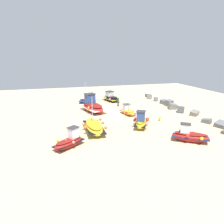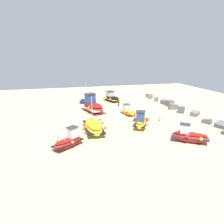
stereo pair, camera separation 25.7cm
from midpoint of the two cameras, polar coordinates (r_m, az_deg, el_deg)
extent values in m
plane|color=#C6B289|center=(29.88, 3.09, -0.46)|extent=(55.04, 55.04, 0.00)
ellipsoid|color=gold|center=(29.50, 4.82, -0.07)|extent=(3.33, 1.86, 0.70)
cube|color=maroon|center=(29.49, 4.83, -0.01)|extent=(3.21, 1.85, 0.12)
ellipsoid|color=gold|center=(29.42, 4.84, 0.43)|extent=(2.93, 1.61, 0.16)
cube|color=silver|center=(29.65, 4.45, 1.47)|extent=(0.94, 1.00, 0.81)
cube|color=#333338|center=(29.54, 4.47, 2.28)|extent=(1.09, 1.16, 0.06)
cylinder|color=#B7B7BC|center=(28.77, 5.36, 2.33)|extent=(0.08, 0.08, 2.11)
sphere|color=red|center=(28.37, 4.38, -0.17)|extent=(0.34, 0.34, 0.34)
sphere|color=#EA7F75|center=(29.62, 6.36, 0.29)|extent=(0.34, 0.34, 0.34)
sphere|color=#EA7F75|center=(29.29, 3.29, 0.31)|extent=(0.34, 0.34, 0.34)
sphere|color=#EA7F75|center=(30.50, 5.26, 0.89)|extent=(0.34, 0.34, 0.34)
ellipsoid|color=gold|center=(22.83, -5.04, -4.39)|extent=(4.90, 1.94, 1.18)
cube|color=black|center=(22.81, -5.05, -4.27)|extent=(4.71, 1.94, 0.23)
ellipsoid|color=gold|center=(22.68, -5.07, -3.36)|extent=(4.32, 1.65, 0.29)
cylinder|color=#B7B7BC|center=(22.90, -5.48, 0.83)|extent=(0.08, 0.08, 2.90)
sphere|color=orange|center=(24.15, -3.17, -2.11)|extent=(0.36, 0.36, 0.36)
sphere|color=#EA7F75|center=(23.23, -7.95, -3.40)|extent=(0.36, 0.36, 0.36)
sphere|color=orange|center=(22.88, -2.44, -3.12)|extent=(0.36, 0.36, 0.36)
sphere|color=orange|center=(21.92, -7.48, -4.34)|extent=(0.36, 0.36, 0.36)
sphere|color=orange|center=(21.66, -1.63, -4.55)|extent=(0.36, 0.36, 0.36)
ellipsoid|color=maroon|center=(30.91, -5.19, 1.21)|extent=(5.72, 3.73, 1.27)
cube|color=white|center=(30.89, -5.19, 1.32)|extent=(5.53, 3.71, 0.17)
ellipsoid|color=maroon|center=(30.78, -5.22, 2.12)|extent=(5.02, 3.25, 0.26)
cube|color=#2D4784|center=(31.43, -6.06, 3.92)|extent=(1.58, 1.66, 1.45)
cube|color=#333338|center=(31.28, -6.10, 5.28)|extent=(1.83, 1.92, 0.06)
sphere|color=yellow|center=(29.47, -6.47, 1.30)|extent=(0.30, 0.30, 0.30)
sphere|color=#EA7F75|center=(32.18, -4.06, 2.38)|extent=(0.30, 0.30, 0.30)
ellipsoid|color=gold|center=(24.63, 8.58, -3.06)|extent=(4.03, 3.01, 1.02)
cube|color=black|center=(24.61, 8.59, -2.95)|extent=(3.90, 2.95, 0.13)
ellipsoid|color=gold|center=(24.50, 8.62, -2.16)|extent=(3.53, 2.63, 0.20)
cube|color=#2D4784|center=(23.66, 8.52, -1.19)|extent=(1.25, 1.25, 1.12)
cube|color=#333338|center=(23.49, 8.58, 0.19)|extent=(1.45, 1.45, 0.06)
sphere|color=orange|center=(25.53, 10.56, -1.84)|extent=(0.36, 0.36, 0.36)
sphere|color=red|center=(25.12, 7.00, -1.91)|extent=(0.36, 0.36, 0.36)
sphere|color=red|center=(24.45, 10.41, -2.31)|extent=(0.36, 0.36, 0.36)
sphere|color=red|center=(24.06, 6.68, -2.41)|extent=(0.36, 0.36, 0.36)
sphere|color=#EA7F75|center=(23.47, 10.20, -3.46)|extent=(0.36, 0.36, 0.36)
ellipsoid|color=black|center=(38.02, 0.05, 3.84)|extent=(4.57, 3.02, 0.95)
cube|color=gold|center=(38.01, 0.05, 3.91)|extent=(4.43, 3.01, 0.12)
ellipsoid|color=black|center=(37.94, 0.05, 4.40)|extent=(4.02, 2.64, 0.19)
cube|color=silver|center=(38.22, -0.33, 5.28)|extent=(1.50, 1.52, 0.89)
cube|color=#333338|center=(38.13, -0.33, 5.98)|extent=(1.74, 1.77, 0.06)
sphere|color=#EA7F75|center=(36.52, -0.28, 3.77)|extent=(0.33, 0.33, 0.33)
sphere|color=orange|center=(38.23, 1.61, 4.29)|extent=(0.33, 0.33, 0.33)
sphere|color=yellow|center=(37.73, -1.53, 4.21)|extent=(0.33, 0.33, 0.33)
sphere|color=yellow|center=(39.39, 0.36, 4.83)|extent=(0.33, 0.33, 0.33)
ellipsoid|color=maroon|center=(19.49, -12.15, -8.74)|extent=(2.84, 3.29, 0.87)
cube|color=black|center=(19.48, -12.16, -8.63)|extent=(2.77, 3.19, 0.12)
ellipsoid|color=maroon|center=(19.35, -12.21, -7.82)|extent=(2.47, 2.88, 0.18)
cube|color=silver|center=(19.50, -10.89, -5.77)|extent=(1.08, 1.10, 0.99)
cube|color=#333338|center=(19.31, -10.97, -4.32)|extent=(1.25, 1.28, 0.06)
cylinder|color=#B7B7BC|center=(18.70, -13.21, -4.52)|extent=(0.08, 0.08, 2.42)
sphere|color=yellow|center=(19.46, -15.21, -7.96)|extent=(0.27, 0.27, 0.27)
sphere|color=#EA7F75|center=(18.88, -10.88, -8.52)|extent=(0.27, 0.27, 0.27)
sphere|color=#EA7F75|center=(20.28, -11.78, -6.74)|extent=(0.27, 0.27, 0.27)
ellipsoid|color=navy|center=(36.60, -6.72, 3.15)|extent=(1.42, 3.25, 0.84)
cube|color=#1E6670|center=(36.59, -6.73, 3.21)|extent=(1.42, 3.13, 0.13)
ellipsoid|color=#151E45|center=(36.53, -6.74, 3.65)|extent=(1.22, 2.86, 0.18)
cylinder|color=#B7B7BC|center=(36.21, -7.26, 6.07)|extent=(0.08, 0.08, 3.03)
sphere|color=orange|center=(37.19, -8.12, 3.70)|extent=(0.29, 0.29, 0.29)
sphere|color=orange|center=(35.84, -7.08, 3.26)|extent=(0.29, 0.29, 0.29)
sphere|color=orange|center=(37.26, -6.41, 3.82)|extent=(0.29, 0.29, 0.29)
sphere|color=orange|center=(35.93, -5.31, 3.39)|extent=(0.29, 0.29, 0.29)
ellipsoid|color=maroon|center=(21.65, 21.78, -6.84)|extent=(3.04, 3.72, 0.96)
cube|color=navy|center=(21.63, 21.79, -6.73)|extent=(2.99, 3.61, 0.10)
ellipsoid|color=maroon|center=(21.51, 21.88, -5.88)|extent=(2.67, 3.26, 0.17)
cube|color=white|center=(21.29, 20.50, -4.46)|extent=(1.05, 1.10, 0.88)
cube|color=#333338|center=(21.14, 20.62, -3.26)|extent=(1.22, 1.28, 0.06)
sphere|color=yellow|center=(20.95, 24.56, -7.07)|extent=(0.33, 0.33, 0.33)
sphere|color=#EA7F75|center=(22.27, 22.58, -5.50)|extent=(0.33, 0.33, 0.33)
sphere|color=red|center=(20.80, 21.10, -6.59)|extent=(0.33, 0.33, 0.33)
sphere|color=yellow|center=(22.17, 19.32, -5.13)|extent=(0.33, 0.33, 0.33)
cylinder|color=brown|center=(34.04, 2.25, 2.34)|extent=(0.14, 0.14, 0.85)
cylinder|color=brown|center=(33.98, 2.00, 2.32)|extent=(0.14, 0.14, 0.85)
cylinder|color=#236B33|center=(33.85, 2.14, 3.49)|extent=(0.32, 0.32, 0.56)
sphere|color=tan|center=(33.77, 2.15, 4.13)|extent=(0.22, 0.22, 0.22)
cube|color=slate|center=(42.52, 10.67, 4.70)|extent=(1.30, 1.05, 0.83)
cube|color=slate|center=(40.63, 11.12, 4.32)|extent=(1.10, 1.24, 1.03)
cube|color=slate|center=(38.97, 12.83, 3.62)|extent=(1.04, 0.89, 0.87)
cube|color=slate|center=(36.86, 15.05, 2.79)|extent=(1.45, 1.34, 0.92)
cube|color=slate|center=(35.44, 16.43, 2.42)|extent=(1.43, 1.34, 1.25)
cube|color=slate|center=(33.72, 17.34, 1.52)|extent=(1.29, 1.54, 1.16)
cube|color=#4C5156|center=(32.10, 19.47, 0.66)|extent=(1.43, 1.42, 1.07)
cube|color=slate|center=(31.08, 22.91, -0.42)|extent=(1.54, 1.56, 0.98)
cube|color=slate|center=(28.37, 25.83, -2.40)|extent=(1.35, 1.17, 0.79)
cube|color=slate|center=(27.55, 29.23, -3.30)|extent=(1.70, 1.73, 0.95)
cylinder|color=#3F3F42|center=(27.37, 13.76, -2.27)|extent=(0.08, 0.08, 0.18)
sphere|color=yellow|center=(27.28, 13.80, -1.72)|extent=(0.38, 0.38, 0.38)
camera|label=1|loc=(0.13, -89.73, 0.08)|focal=31.84mm
camera|label=2|loc=(0.13, 90.27, -0.08)|focal=31.84mm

